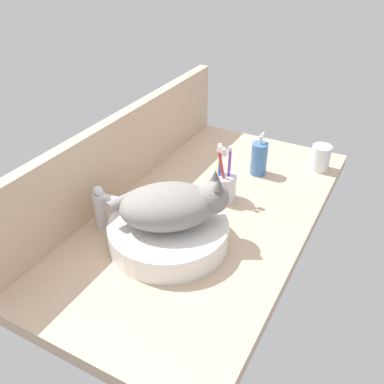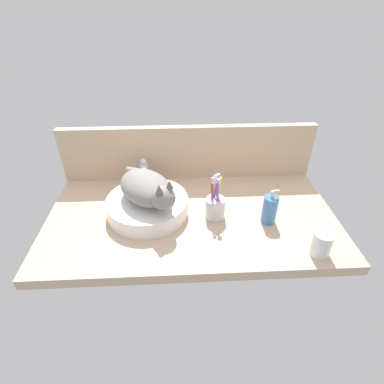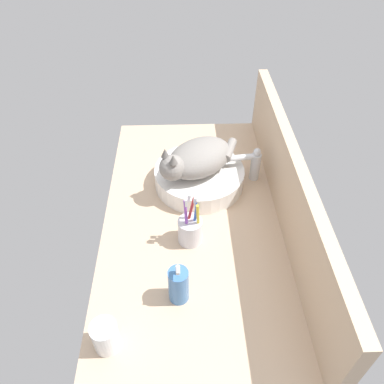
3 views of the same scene
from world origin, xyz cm
name	(u,v)px [view 3 (image 3 of 3)]	position (x,y,z in cm)	size (l,w,h in cm)	color
ground_plane	(197,222)	(0.00, 0.00, -2.00)	(115.15, 62.21, 4.00)	tan
backsplash_panel	(289,188)	(0.00, 29.30, 12.74)	(115.15, 3.60, 25.47)	#CCAD8C
sink_basin	(199,177)	(-17.54, 1.71, 3.39)	(32.53, 32.53, 6.77)	white
cat	(197,158)	(-16.65, 0.67, 12.53)	(28.62, 30.20, 14.00)	gray
faucet	(253,163)	(-19.95, 21.35, 7.30)	(4.11, 11.86, 13.60)	silver
soap_dispenser	(179,285)	(29.65, -6.20, 5.85)	(5.60, 5.60, 14.75)	#3F72B2
toothbrush_cup	(190,229)	(9.20, -2.38, 4.99)	(7.67, 7.67, 18.71)	silver
water_glass	(106,337)	(42.69, -24.19, 3.98)	(6.71, 6.71, 9.05)	white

